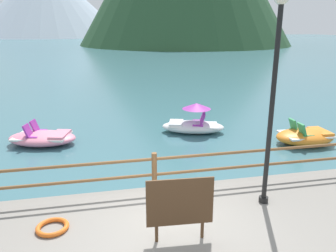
{
  "coord_description": "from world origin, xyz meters",
  "views": [
    {
      "loc": [
        -1.16,
        -5.35,
        4.08
      ],
      "look_at": [
        1.05,
        5.0,
        0.9
      ],
      "focal_mm": 36.0,
      "sensor_mm": 36.0,
      "label": 1
    }
  ],
  "objects_px": {
    "life_ring": "(52,227)",
    "pedal_boat_0": "(43,138)",
    "lamp_post": "(274,84)",
    "pedal_boat_1": "(305,136)",
    "pedal_boat_4": "(193,123)",
    "sign_board": "(180,203)"
  },
  "relations": [
    {
      "from": "lamp_post",
      "to": "life_ring",
      "type": "bearing_deg",
      "value": -178.43
    },
    {
      "from": "pedal_boat_4",
      "to": "pedal_boat_0",
      "type": "bearing_deg",
      "value": -177.85
    },
    {
      "from": "lamp_post",
      "to": "pedal_boat_4",
      "type": "relative_size",
      "value": 1.62
    },
    {
      "from": "pedal_boat_0",
      "to": "pedal_boat_4",
      "type": "height_order",
      "value": "pedal_boat_4"
    },
    {
      "from": "lamp_post",
      "to": "sign_board",
      "type": "relative_size",
      "value": 3.62
    },
    {
      "from": "sign_board",
      "to": "pedal_boat_4",
      "type": "distance_m",
      "value": 7.6
    },
    {
      "from": "life_ring",
      "to": "lamp_post",
      "type": "bearing_deg",
      "value": 1.57
    },
    {
      "from": "life_ring",
      "to": "pedal_boat_1",
      "type": "relative_size",
      "value": 0.28
    },
    {
      "from": "pedal_boat_1",
      "to": "pedal_boat_4",
      "type": "xyz_separation_m",
      "value": [
        -3.54,
        2.12,
        0.09
      ]
    },
    {
      "from": "sign_board",
      "to": "pedal_boat_1",
      "type": "distance_m",
      "value": 7.81
    },
    {
      "from": "pedal_boat_1",
      "to": "lamp_post",
      "type": "bearing_deg",
      "value": -132.28
    },
    {
      "from": "sign_board",
      "to": "pedal_boat_0",
      "type": "relative_size",
      "value": 0.45
    },
    {
      "from": "lamp_post",
      "to": "life_ring",
      "type": "xyz_separation_m",
      "value": [
        -4.36,
        -0.12,
        -2.54
      ]
    },
    {
      "from": "life_ring",
      "to": "pedal_boat_0",
      "type": "xyz_separation_m",
      "value": [
        -1.02,
        6.18,
        -0.2
      ]
    },
    {
      "from": "lamp_post",
      "to": "pedal_boat_1",
      "type": "distance_m",
      "value": 6.23
    },
    {
      "from": "sign_board",
      "to": "pedal_boat_0",
      "type": "height_order",
      "value": "sign_board"
    },
    {
      "from": "lamp_post",
      "to": "life_ring",
      "type": "height_order",
      "value": "lamp_post"
    },
    {
      "from": "pedal_boat_0",
      "to": "sign_board",
      "type": "bearing_deg",
      "value": -64.81
    },
    {
      "from": "pedal_boat_4",
      "to": "lamp_post",
      "type": "bearing_deg",
      "value": -92.18
    },
    {
      "from": "pedal_boat_0",
      "to": "pedal_boat_1",
      "type": "xyz_separation_m",
      "value": [
        9.16,
        -1.91,
        0.04
      ]
    },
    {
      "from": "sign_board",
      "to": "life_ring",
      "type": "bearing_deg",
      "value": 160.6
    },
    {
      "from": "sign_board",
      "to": "pedal_boat_4",
      "type": "height_order",
      "value": "sign_board"
    }
  ]
}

